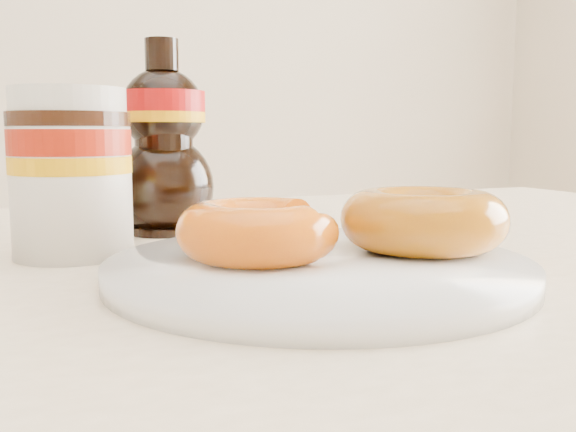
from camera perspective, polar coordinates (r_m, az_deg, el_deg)
name	(u,v)px	position (r m, az deg, el deg)	size (l,w,h in m)	color
dining_table	(201,388)	(0.47, -7.77, -14.93)	(1.40, 0.90, 0.75)	#F9E1BE
plate	(318,268)	(0.41, 2.72, -4.65)	(0.27, 0.27, 0.01)	white
donut_bitten	(258,230)	(0.41, -2.69, -1.29)	(0.10, 0.10, 0.04)	orange
donut_whole	(423,220)	(0.45, 11.93, -0.31)	(0.11, 0.11, 0.04)	#A5620A
nutella_jar	(71,166)	(0.51, -18.73, 4.20)	(0.09, 0.09, 0.13)	white
syrup_bottle	(164,138)	(0.61, -10.99, 6.85)	(0.09, 0.08, 0.18)	black
dark_jar	(89,200)	(0.54, -17.30, 1.33)	(0.05, 0.05, 0.08)	black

